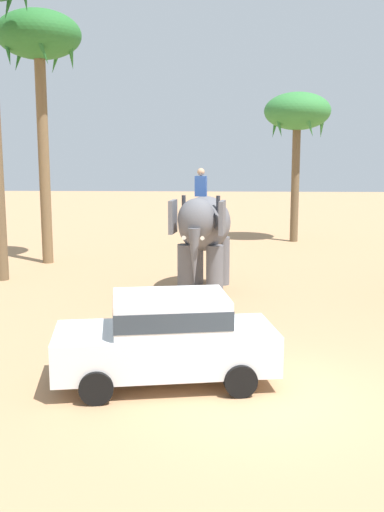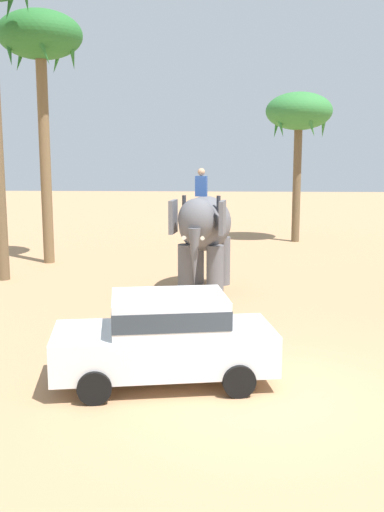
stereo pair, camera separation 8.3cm
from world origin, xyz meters
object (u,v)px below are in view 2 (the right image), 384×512
at_px(elephant_with_mahout, 204,229).
at_px(car_sedan_foreground, 166,335).
at_px(palm_tree_behind_elephant, 40,44).
at_px(palm_tree_left_of_road, 299,115).

bearing_deg(elephant_with_mahout, car_sedan_foreground, -93.40).
xyz_separation_m(car_sedan_foreground, palm_tree_behind_elephant, (-5.94, 12.36, 7.46)).
bearing_deg(car_sedan_foreground, palm_tree_left_of_road, 76.22).
xyz_separation_m(car_sedan_foreground, palm_tree_left_of_road, (4.61, 18.82, 5.24)).
relative_size(car_sedan_foreground, palm_tree_left_of_road, 0.60).
height_order(elephant_with_mahout, palm_tree_left_of_road, palm_tree_left_of_road).
xyz_separation_m(car_sedan_foreground, elephant_with_mahout, (0.45, 7.58, 1.06)).
xyz_separation_m(palm_tree_behind_elephant, palm_tree_left_of_road, (10.55, 6.46, -2.22)).
bearing_deg(palm_tree_left_of_road, elephant_with_mahout, -110.33).
height_order(elephant_with_mahout, palm_tree_behind_elephant, palm_tree_behind_elephant).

